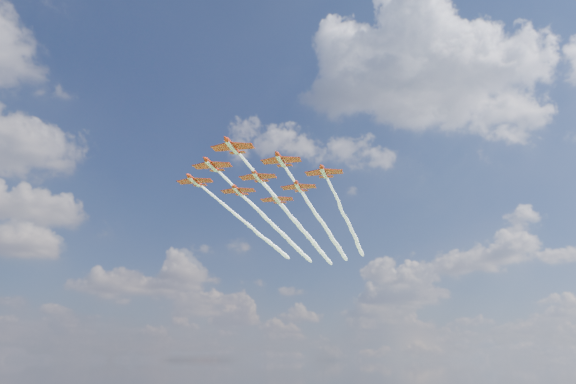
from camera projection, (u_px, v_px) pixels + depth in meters
name	position (u px, v px, depth m)	size (l,w,h in m)	color
jet_lead	(292.00, 217.00, 163.07)	(90.57, 81.98, 2.40)	#AC2009
jet_row2_port	(322.00, 223.00, 170.50)	(90.57, 81.98, 2.40)	#AC2009
jet_row2_starb	(274.00, 225.00, 173.54)	(90.57, 81.98, 2.40)	#AC2009
jet_row3_port	(351.00, 229.00, 177.93)	(90.57, 81.98, 2.40)	#AC2009
jet_row3_centre	(304.00, 231.00, 180.97)	(90.57, 81.98, 2.40)	#AC2009
jet_row3_starb	(258.00, 233.00, 184.01)	(90.57, 81.98, 2.40)	#AC2009
jet_row4_port	(331.00, 236.00, 188.39)	(90.57, 81.98, 2.40)	#AC2009
jet_row4_starb	(287.00, 238.00, 191.44)	(90.57, 81.98, 2.40)	#AC2009
jet_tail	(313.00, 243.00, 198.86)	(90.57, 81.98, 2.40)	#AC2009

